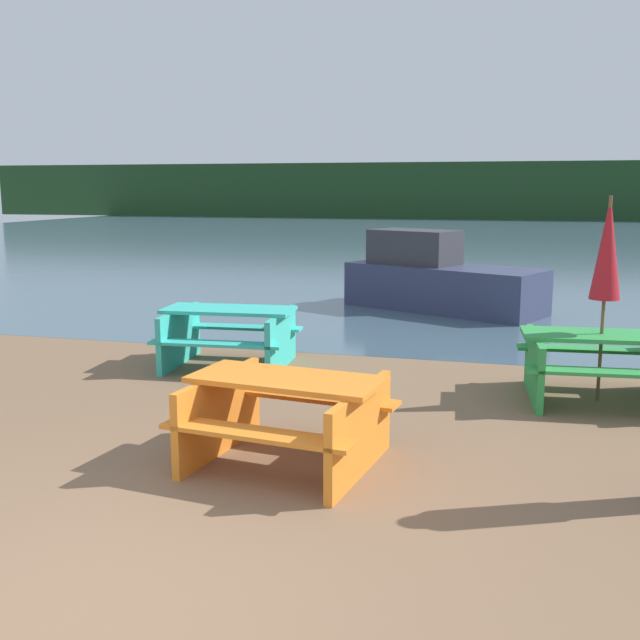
% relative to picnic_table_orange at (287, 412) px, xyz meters
% --- Properties ---
extents(ground_plane, '(60.00, 60.00, 0.00)m').
position_rel_picnic_table_orange_xyz_m(ground_plane, '(-0.38, -2.42, -0.44)').
color(ground_plane, brown).
extents(water, '(60.00, 50.00, 0.00)m').
position_rel_picnic_table_orange_xyz_m(water, '(-0.38, 29.08, -0.45)').
color(water, '#425B6B').
rests_on(water, ground_plane).
extents(far_treeline, '(80.00, 1.60, 4.00)m').
position_rel_picnic_table_orange_xyz_m(far_treeline, '(-0.38, 49.08, 1.56)').
color(far_treeline, '#1E3D1E').
rests_on(far_treeline, water).
extents(picnic_table_orange, '(1.72, 1.57, 0.74)m').
position_rel_picnic_table_orange_xyz_m(picnic_table_orange, '(0.00, 0.00, 0.00)').
color(picnic_table_orange, orange).
rests_on(picnic_table_orange, ground_plane).
extents(picnic_table_green, '(1.75, 1.52, 0.74)m').
position_rel_picnic_table_orange_xyz_m(picnic_table_green, '(2.67, 2.65, 0.00)').
color(picnic_table_green, green).
rests_on(picnic_table_green, ground_plane).
extents(picnic_table_teal, '(1.74, 1.51, 0.76)m').
position_rel_picnic_table_orange_xyz_m(picnic_table_teal, '(-1.75, 3.07, 0.01)').
color(picnic_table_teal, '#33B7A8').
rests_on(picnic_table_teal, ground_plane).
extents(umbrella_crimson, '(0.32, 0.32, 2.19)m').
position_rel_picnic_table_orange_xyz_m(umbrella_crimson, '(2.67, 2.65, 1.19)').
color(umbrella_crimson, brown).
rests_on(umbrella_crimson, ground_plane).
extents(boat, '(3.87, 2.71, 1.47)m').
position_rel_picnic_table_orange_xyz_m(boat, '(0.32, 8.30, 0.11)').
color(boat, '#333856').
rests_on(boat, water).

